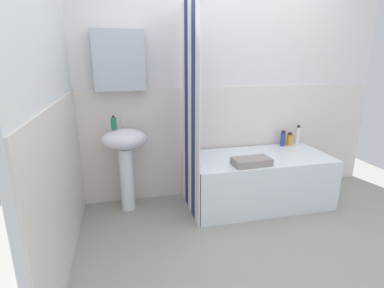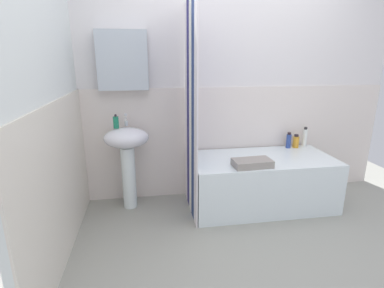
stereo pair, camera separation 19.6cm
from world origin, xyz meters
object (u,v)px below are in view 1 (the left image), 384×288
Objects in this scene: soap_dispenser at (114,123)px; body_wash_bottle at (298,135)px; shampoo_bottle at (283,139)px; sink at (125,151)px; towel_folded at (252,162)px; conditioner_bottle at (290,139)px; bathtub at (258,179)px.

body_wash_bottle is at bearing 3.72° from soap_dispenser.
soap_dispenser is 0.61× the size of body_wash_bottle.
soap_dispenser reaches higher than shampoo_bottle.
soap_dispenser is 1.88m from shampoo_bottle.
sink is 0.30m from soap_dispenser.
soap_dispenser is 0.38× the size of towel_folded.
shampoo_bottle is at bearing 3.62° from sink.
sink is at bearing -176.38° from shampoo_bottle.
shampoo_bottle reaches higher than conditioner_bottle.
shampoo_bottle reaches higher than towel_folded.
towel_folded is at bearing -146.79° from body_wash_bottle.
sink reaches higher than body_wash_bottle.
sink is 2.36× the size of towel_folded.
shampoo_bottle is (1.86, 0.11, -0.30)m from soap_dispenser.
shampoo_bottle is at bearing 39.78° from towel_folded.
soap_dispenser is at bearing 173.23° from bathtub.
sink is at bearing 172.92° from bathtub.
body_wash_bottle is (1.97, 0.14, 0.01)m from sink.
sink is 6.16× the size of soap_dispenser.
conditioner_bottle is (1.86, 0.12, -0.03)m from sink.
conditioner_bottle is at bearing 2.06° from shampoo_bottle.
soap_dispenser reaches higher than sink.
sink is 0.58× the size of bathtub.
soap_dispenser is at bearing -176.28° from body_wash_bottle.
bathtub is 0.67m from conditioner_bottle.
body_wash_bottle is at bearing 26.13° from bathtub.
towel_folded is at bearing -140.22° from shampoo_bottle.
towel_folded is (-0.19, -0.23, 0.30)m from bathtub.
sink is 1.98m from body_wash_bottle.
sink is 1.86m from conditioner_bottle.
soap_dispenser is at bearing -176.71° from conditioner_bottle.
soap_dispenser reaches higher than conditioner_bottle.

